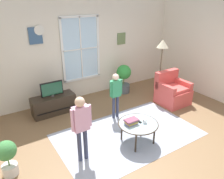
# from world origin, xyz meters

# --- Properties ---
(ground_plane) EXTENTS (6.53, 5.81, 0.02)m
(ground_plane) POSITION_xyz_m (0.00, 0.00, -0.01)
(ground_plane) COLOR brown
(back_wall) EXTENTS (5.93, 0.17, 2.88)m
(back_wall) POSITION_xyz_m (-0.00, 2.66, 1.44)
(back_wall) COLOR beige
(back_wall) RESTS_ON ground_plane
(area_rug) EXTENTS (2.99, 1.85, 0.01)m
(area_rug) POSITION_xyz_m (-0.18, 0.25, 0.00)
(area_rug) COLOR #999EAD
(area_rug) RESTS_ON ground_plane
(tv_stand) EXTENTS (1.07, 0.43, 0.47)m
(tv_stand) POSITION_xyz_m (-1.18, 2.04, 0.23)
(tv_stand) COLOR #2D2319
(tv_stand) RESTS_ON ground_plane
(television) EXTENTS (0.55, 0.08, 0.38)m
(television) POSITION_xyz_m (-1.18, 2.04, 0.66)
(television) COLOR #4C4C4C
(television) RESTS_ON tv_stand
(armchair) EXTENTS (0.76, 0.74, 0.87)m
(armchair) POSITION_xyz_m (1.75, 0.84, 0.33)
(armchair) COLOR #D14C47
(armchair) RESTS_ON ground_plane
(coffee_table) EXTENTS (0.80, 0.80, 0.45)m
(coffee_table) POSITION_xyz_m (-0.16, -0.06, 0.41)
(coffee_table) COLOR #99B2B7
(coffee_table) RESTS_ON ground_plane
(book_stack) EXTENTS (0.27, 0.18, 0.11)m
(book_stack) POSITION_xyz_m (-0.30, -0.01, 0.50)
(book_stack) COLOR #786FB4
(book_stack) RESTS_ON coffee_table
(cup) EXTENTS (0.07, 0.07, 0.08)m
(cup) POSITION_xyz_m (-0.05, -0.11, 0.48)
(cup) COLOR white
(cup) RESTS_ON coffee_table
(remote_near_books) EXTENTS (0.05, 0.14, 0.02)m
(remote_near_books) POSITION_xyz_m (-0.25, 0.08, 0.45)
(remote_near_books) COLOR black
(remote_near_books) RESTS_ON coffee_table
(remote_near_cup) EXTENTS (0.05, 0.14, 0.02)m
(remote_near_cup) POSITION_xyz_m (-0.12, -0.01, 0.45)
(remote_near_cup) COLOR black
(remote_near_cup) RESTS_ON coffee_table
(person_green_shirt) EXTENTS (0.34, 0.15, 1.13)m
(person_green_shirt) POSITION_xyz_m (0.00, 1.01, 0.71)
(person_green_shirt) COLOR #333851
(person_green_shirt) RESTS_ON ground_plane
(person_pink_shirt) EXTENTS (0.38, 0.17, 1.26)m
(person_pink_shirt) POSITION_xyz_m (-1.33, 0.07, 0.79)
(person_pink_shirt) COLOR #333851
(person_pink_shirt) RESTS_ON ground_plane
(potted_plant_by_window) EXTENTS (0.44, 0.44, 0.87)m
(potted_plant_by_window) POSITION_xyz_m (1.06, 2.15, 0.49)
(potted_plant_by_window) COLOR #4C565B
(potted_plant_by_window) RESTS_ON ground_plane
(potted_plant_corner) EXTENTS (0.33, 0.33, 0.65)m
(potted_plant_corner) POSITION_xyz_m (-2.51, 0.40, 0.38)
(potted_plant_corner) COLOR silver
(potted_plant_corner) RESTS_ON ground_plane
(floor_lamp) EXTENTS (0.32, 0.32, 1.67)m
(floor_lamp) POSITION_xyz_m (1.76, 1.35, 1.40)
(floor_lamp) COLOR black
(floor_lamp) RESTS_ON ground_plane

